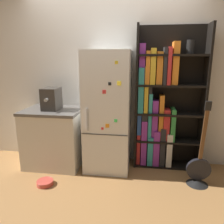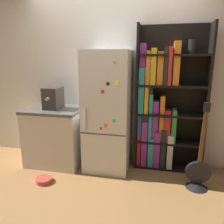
{
  "view_description": "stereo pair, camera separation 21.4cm",
  "coord_description": "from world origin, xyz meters",
  "px_view_note": "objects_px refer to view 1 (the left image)",
  "views": [
    {
      "loc": [
        0.49,
        -2.82,
        1.59
      ],
      "look_at": [
        0.06,
        0.15,
        0.85
      ],
      "focal_mm": 35.0,
      "sensor_mm": 36.0,
      "label": 1
    },
    {
      "loc": [
        0.7,
        -2.78,
        1.59
      ],
      "look_at": [
        0.06,
        0.15,
        0.85
      ],
      "focal_mm": 35.0,
      "sensor_mm": 36.0,
      "label": 2
    }
  ],
  "objects_px": {
    "refrigerator": "(108,112)",
    "pet_bowl": "(45,182)",
    "bookshelf": "(161,107)",
    "guitar": "(198,173)",
    "espresso_machine": "(51,99)"
  },
  "relations": [
    {
      "from": "refrigerator",
      "to": "pet_bowl",
      "type": "bearing_deg",
      "value": -139.96
    },
    {
      "from": "refrigerator",
      "to": "bookshelf",
      "type": "xyz_separation_m",
      "value": [
        0.75,
        0.18,
        0.06
      ]
    },
    {
      "from": "refrigerator",
      "to": "guitar",
      "type": "relative_size",
      "value": 1.51
    },
    {
      "from": "bookshelf",
      "to": "pet_bowl",
      "type": "height_order",
      "value": "bookshelf"
    },
    {
      "from": "espresso_machine",
      "to": "guitar",
      "type": "relative_size",
      "value": 0.31
    },
    {
      "from": "guitar",
      "to": "pet_bowl",
      "type": "bearing_deg",
      "value": -171.5
    },
    {
      "from": "espresso_machine",
      "to": "guitar",
      "type": "height_order",
      "value": "espresso_machine"
    },
    {
      "from": "guitar",
      "to": "pet_bowl",
      "type": "xyz_separation_m",
      "value": [
        -1.95,
        -0.29,
        -0.13
      ]
    },
    {
      "from": "bookshelf",
      "to": "guitar",
      "type": "xyz_separation_m",
      "value": [
        0.48,
        -0.5,
        -0.74
      ]
    },
    {
      "from": "refrigerator",
      "to": "espresso_machine",
      "type": "height_order",
      "value": "refrigerator"
    },
    {
      "from": "guitar",
      "to": "espresso_machine",
      "type": "bearing_deg",
      "value": 172.23
    },
    {
      "from": "bookshelf",
      "to": "pet_bowl",
      "type": "relative_size",
      "value": 9.56
    },
    {
      "from": "refrigerator",
      "to": "pet_bowl",
      "type": "distance_m",
      "value": 1.25
    },
    {
      "from": "refrigerator",
      "to": "bookshelf",
      "type": "height_order",
      "value": "bookshelf"
    },
    {
      "from": "bookshelf",
      "to": "espresso_machine",
      "type": "distance_m",
      "value": 1.58
    }
  ]
}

